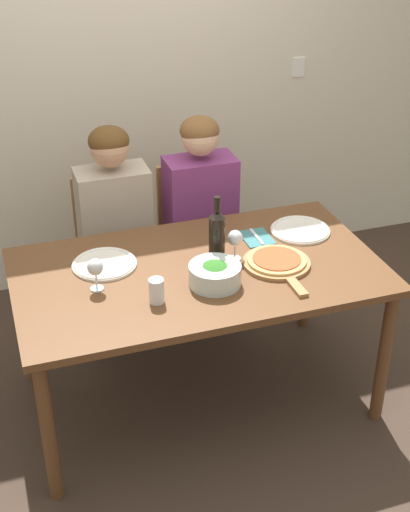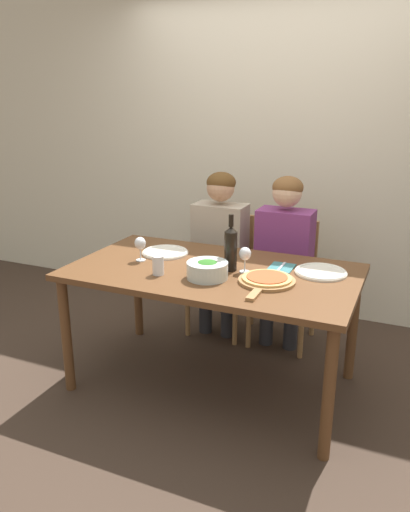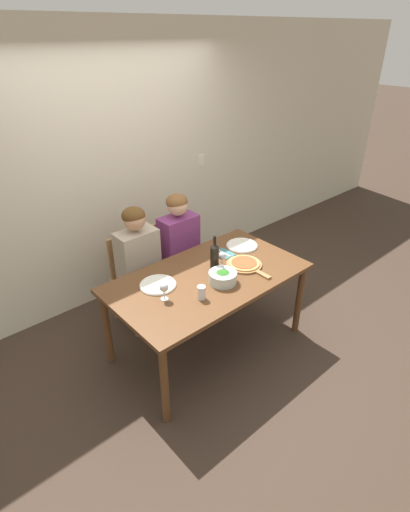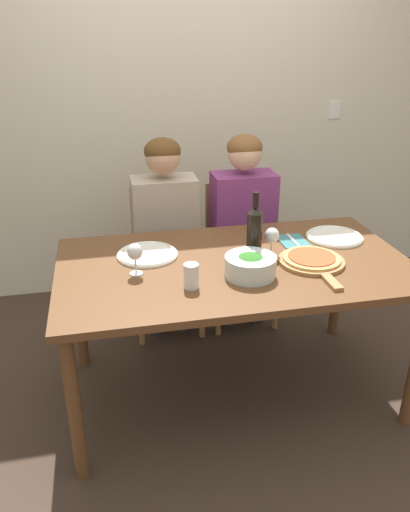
% 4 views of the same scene
% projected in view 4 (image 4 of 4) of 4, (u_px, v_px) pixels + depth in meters
% --- Properties ---
extents(ground_plane, '(40.00, 40.00, 0.00)m').
position_uv_depth(ground_plane, '(231.00, 389.00, 2.71)').
color(ground_plane, '#3D2D23').
extents(back_wall, '(10.00, 0.06, 2.70)m').
position_uv_depth(back_wall, '(184.00, 99.00, 3.37)').
color(back_wall, beige).
rests_on(back_wall, ground).
extents(dining_table, '(1.68, 0.95, 0.76)m').
position_uv_depth(dining_table, '(235.00, 277.00, 2.42)').
color(dining_table, brown).
rests_on(dining_table, ground).
extents(chair_left, '(0.42, 0.42, 0.89)m').
position_uv_depth(chair_left, '(164.00, 252.00, 3.17)').
color(chair_left, '#9E7042').
rests_on(chair_left, ground).
extents(chair_right, '(0.42, 0.42, 0.89)m').
position_uv_depth(chair_right, '(238.00, 246.00, 3.26)').
color(chair_right, '#9E7042').
rests_on(chair_right, ground).
extents(person_woman, '(0.47, 0.51, 1.23)m').
position_uv_depth(person_woman, '(165.00, 221.00, 2.97)').
color(person_woman, '#28282D').
rests_on(person_woman, ground).
extents(person_man, '(0.47, 0.51, 1.23)m').
position_uv_depth(person_man, '(244.00, 215.00, 3.06)').
color(person_man, '#28282D').
rests_on(person_man, ground).
extents(wine_bottle, '(0.07, 0.07, 0.33)m').
position_uv_depth(wine_bottle, '(254.00, 232.00, 2.37)').
color(wine_bottle, black).
rests_on(wine_bottle, dining_table).
extents(broccoli_bowl, '(0.23, 0.23, 0.10)m').
position_uv_depth(broccoli_bowl, '(250.00, 266.00, 2.24)').
color(broccoli_bowl, silver).
rests_on(broccoli_bowl, dining_table).
extents(dinner_plate_left, '(0.30, 0.30, 0.02)m').
position_uv_depth(dinner_plate_left, '(147.00, 254.00, 2.45)').
color(dinner_plate_left, silver).
rests_on(dinner_plate_left, dining_table).
extents(dinner_plate_right, '(0.30, 0.30, 0.02)m').
position_uv_depth(dinner_plate_right, '(334.00, 237.00, 2.66)').
color(dinner_plate_right, silver).
rests_on(dinner_plate_right, dining_table).
extents(pizza_on_board, '(0.31, 0.45, 0.04)m').
position_uv_depth(pizza_on_board, '(312.00, 261.00, 2.37)').
color(pizza_on_board, '#9E7042').
rests_on(pizza_on_board, dining_table).
extents(wine_glass_left, '(0.07, 0.07, 0.15)m').
position_uv_depth(wine_glass_left, '(135.00, 253.00, 2.23)').
color(wine_glass_left, silver).
rests_on(wine_glass_left, dining_table).
extents(wine_glass_right, '(0.07, 0.07, 0.15)m').
position_uv_depth(wine_glass_right, '(272.00, 237.00, 2.40)').
color(wine_glass_right, silver).
rests_on(wine_glass_right, dining_table).
extents(water_tumbler, '(0.07, 0.07, 0.11)m').
position_uv_depth(water_tumbler, '(191.00, 276.00, 2.13)').
color(water_tumbler, silver).
rests_on(water_tumbler, dining_table).
extents(fork_on_napkin, '(0.14, 0.18, 0.01)m').
position_uv_depth(fork_on_napkin, '(293.00, 241.00, 2.62)').
color(fork_on_napkin, '#387075').
rests_on(fork_on_napkin, dining_table).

